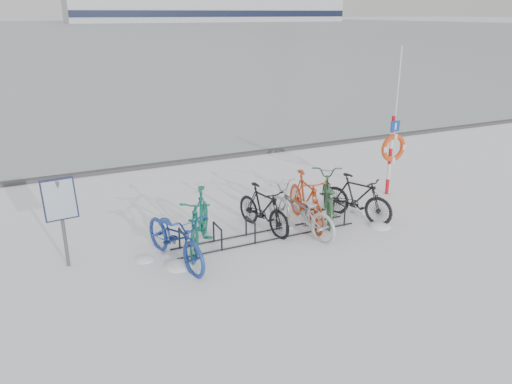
% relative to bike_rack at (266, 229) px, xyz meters
% --- Properties ---
extents(ground, '(900.00, 900.00, 0.00)m').
position_rel_bike_rack_xyz_m(ground, '(0.00, 0.00, -0.18)').
color(ground, white).
rests_on(ground, ground).
extents(ice_sheet, '(400.00, 298.00, 0.02)m').
position_rel_bike_rack_xyz_m(ice_sheet, '(0.00, 155.00, -0.17)').
color(ice_sheet, '#A0ACB5').
rests_on(ice_sheet, ground).
extents(quay_edge, '(400.00, 0.25, 0.10)m').
position_rel_bike_rack_xyz_m(quay_edge, '(0.00, 5.90, -0.13)').
color(quay_edge, '#3F3F42').
rests_on(quay_edge, ground).
extents(bike_rack, '(4.00, 0.48, 0.46)m').
position_rel_bike_rack_xyz_m(bike_rack, '(0.00, 0.00, 0.00)').
color(bike_rack, black).
rests_on(bike_rack, ground).
extents(info_board, '(0.58, 0.27, 1.70)m').
position_rel_bike_rack_xyz_m(info_board, '(-3.87, 0.39, 1.04)').
color(info_board, '#595B5E').
rests_on(info_board, ground).
extents(lifebuoy_station, '(0.71, 0.22, 3.67)m').
position_rel_bike_rack_xyz_m(lifebuoy_station, '(3.98, 0.95, 1.05)').
color(lifebuoy_station, red).
rests_on(lifebuoy_station, ground).
extents(bike_0, '(1.14, 2.16, 1.07)m').
position_rel_bike_rack_xyz_m(bike_0, '(-2.01, -0.25, 0.36)').
color(bike_0, navy).
rests_on(bike_0, ground).
extents(bike_1, '(1.43, 2.01, 1.19)m').
position_rel_bike_rack_xyz_m(bike_1, '(-1.40, 0.13, 0.41)').
color(bike_1, '#115F4D').
rests_on(bike_1, ground).
extents(bike_2, '(0.84, 1.76, 1.02)m').
position_rel_bike_rack_xyz_m(bike_2, '(0.10, 0.36, 0.33)').
color(bike_2, black).
rests_on(bike_2, ground).
extents(bike_3, '(1.16, 2.11, 1.05)m').
position_rel_bike_rack_xyz_m(bike_3, '(0.74, -0.10, 0.34)').
color(bike_3, '#B7BCC0').
rests_on(bike_3, ground).
extents(bike_4, '(0.82, 2.00, 1.17)m').
position_rel_bike_rack_xyz_m(bike_4, '(1.10, 0.27, 0.40)').
color(bike_4, '#B63813').
rests_on(bike_4, ground).
extents(bike_5, '(1.58, 2.09, 1.05)m').
position_rel_bike_rack_xyz_m(bike_5, '(1.74, 0.40, 0.35)').
color(bike_5, '#2C5836').
rests_on(bike_5, ground).
extents(bike_6, '(1.19, 1.79, 1.05)m').
position_rel_bike_rack_xyz_m(bike_6, '(2.29, 0.03, 0.34)').
color(bike_6, black).
rests_on(bike_6, ground).
extents(snow_drifts, '(5.60, 1.45, 0.18)m').
position_rel_bike_rack_xyz_m(snow_drifts, '(0.29, -0.07, -0.18)').
color(snow_drifts, white).
rests_on(snow_drifts, ground).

